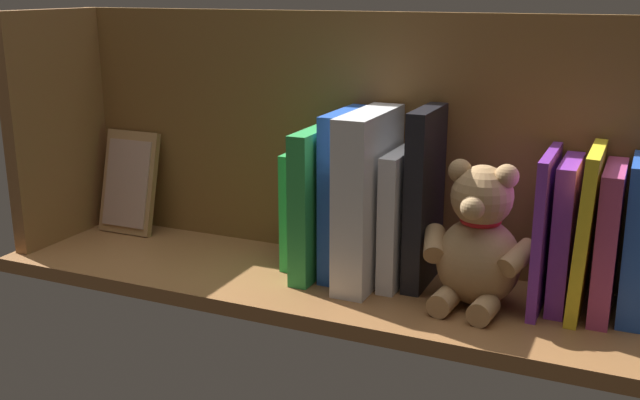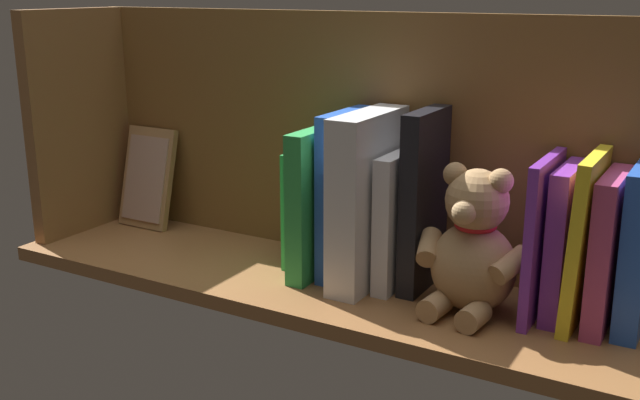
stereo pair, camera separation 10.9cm
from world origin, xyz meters
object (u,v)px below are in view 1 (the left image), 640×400
at_px(teddy_bear, 478,243).
at_px(dictionary_thick_white, 368,198).
at_px(picture_frame_leaning, 129,183).
at_px(book_0, 638,239).

relative_size(teddy_bear, dictionary_thick_white, 0.79).
height_order(dictionary_thick_white, picture_frame_leaning, dictionary_thick_white).
bearing_deg(book_0, dictionary_thick_white, 4.22).
distance_m(teddy_bear, dictionary_thick_white, 0.17).
height_order(book_0, dictionary_thick_white, dictionary_thick_white).
height_order(book_0, teddy_bear, book_0).
bearing_deg(picture_frame_leaning, teddy_bear, 173.21).
bearing_deg(teddy_bear, book_0, -159.91).
distance_m(teddy_bear, picture_frame_leaning, 0.63).
bearing_deg(teddy_bear, dictionary_thick_white, -1.96).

